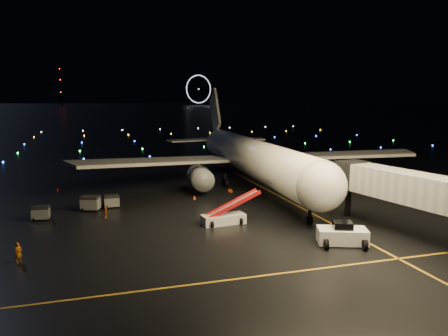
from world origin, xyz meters
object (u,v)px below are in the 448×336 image
Objects in this scene: airliner at (246,136)px; baggage_cart_0 at (112,201)px; crew_a at (18,252)px; belt_loader at (223,209)px; baggage_cart_1 at (41,213)px; crew_c at (105,211)px; baggage_cart_2 at (90,203)px; pushback_tug at (342,233)px.

airliner reaches higher than baggage_cart_0.
crew_a is (-30.02, -26.88, -6.91)m from airliner.
baggage_cart_0 is at bearing 19.70° from crew_a.
belt_loader is 3.74× the size of baggage_cart_1.
crew_c reaches higher than baggage_cart_0.
baggage_cart_0 is at bearing 131.24° from belt_loader.
baggage_cart_0 is (8.39, 17.03, -0.10)m from crew_a.
belt_loader is 3.27× the size of baggage_cart_2.
airliner is at bearing 115.73° from crew_c.
pushback_tug is at bearing -52.42° from belt_loader.
baggage_cart_0 is (0.90, 4.80, -0.01)m from crew_c.
baggage_cart_0 is (-21.63, -9.85, -7.01)m from airliner.
belt_loader is (-8.89, 9.72, 0.60)m from pushback_tug.
baggage_cart_1 is (-29.63, -13.36, -7.00)m from airliner.
baggage_cart_2 reaches higher than baggage_cart_0.
crew_c is at bearing 14.44° from crew_a.
belt_loader is at bearing -113.25° from airliner.
pushback_tug is 33.26m from baggage_cart_1.
airliner reaches higher than baggage_cart_2.
baggage_cart_2 is (-24.19, -10.67, -6.89)m from airliner.
crew_c is 0.85× the size of baggage_cart_1.
pushback_tug is at bearing -48.09° from baggage_cart_0.
crew_a is (-28.79, 3.77, -0.21)m from pushback_tug.
crew_a is at bearing -87.79° from baggage_cart_1.
airliner is 33.25m from baggage_cart_1.
crew_c reaches higher than baggage_cart_1.
airliner reaches higher than belt_loader.
crew_c is at bearing -144.43° from airliner.
belt_loader is 4.38× the size of crew_c.
crew_a is at bearing -135.62° from airliner.
belt_loader is 20.95m from baggage_cart_1.
baggage_cart_0 is 0.87× the size of baggage_cart_2.
crew_a is 0.95× the size of baggage_cart_1.
crew_a reaches higher than baggage_cart_1.
baggage_cart_2 reaches higher than crew_a.
crew_a is at bearing -38.78° from crew_c.
pushback_tug is (-1.22, -30.65, -6.70)m from airliner.
belt_loader is 13.94m from crew_c.
baggage_cart_2 is (-14.07, 10.26, -0.79)m from belt_loader.
pushback_tug is 29.14m from baggage_cart_0.
baggage_cart_1 is at bearing 44.29° from crew_a.
crew_a reaches higher than crew_c.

